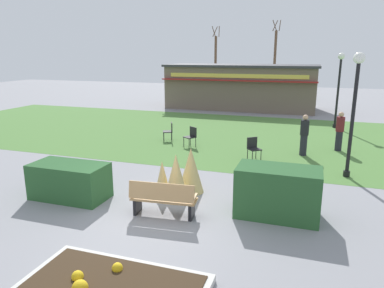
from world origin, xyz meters
name	(u,v)px	position (x,y,z in m)	size (l,w,h in m)	color
ground_plane	(150,219)	(0.00, 0.00, 0.00)	(80.00, 80.00, 0.00)	gray
lawn_patch	(234,135)	(0.00, 10.15, 0.00)	(36.00, 12.00, 0.01)	#4C7A38
park_bench	(163,199)	(0.27, 0.26, 0.48)	(1.74, 0.68, 0.95)	tan
hedge_left	(70,181)	(-2.76, 0.53, 0.51)	(2.17, 1.10, 1.03)	#28562B
hedge_right	(278,192)	(3.03, 1.21, 0.65)	(2.08, 1.10, 1.29)	#28562B
ornamental_grass_behind_left	(162,179)	(-0.25, 1.43, 0.55)	(0.51, 0.51, 1.10)	tan
ornamental_grass_behind_right	(191,170)	(0.40, 2.09, 0.69)	(0.78, 0.78, 1.38)	tan
ornamental_grass_behind_center	(176,177)	(0.20, 1.35, 0.68)	(0.73, 0.73, 1.36)	tan
lamppost_mid	(355,101)	(4.98, 5.09, 2.59)	(0.36, 0.36, 4.12)	black
lamppost_far	(339,81)	(5.00, 13.89, 2.59)	(0.36, 0.36, 4.12)	black
trash_bin	(81,177)	(-2.74, 1.04, 0.47)	(0.52, 0.52, 0.94)	#2D4233
food_kiosk	(241,87)	(-1.51, 19.60, 1.65)	(11.18, 4.52, 3.28)	#6B5B4C
cafe_chair_west	(191,135)	(-1.33, 7.26, 0.53)	(0.61, 0.61, 0.89)	black
cafe_chair_east	(170,130)	(-2.68, 7.99, 0.53)	(0.58, 0.58, 0.89)	black
cafe_chair_center	(253,147)	(1.63, 6.07, 0.53)	(0.62, 0.62, 0.89)	black
person_strolling	(304,135)	(3.48, 7.38, 0.86)	(0.34, 0.34, 1.69)	#23232D
person_standing	(340,131)	(4.89, 8.61, 0.86)	(0.34, 0.34, 1.69)	#23232D
parked_car_west_slot	(231,90)	(-3.95, 27.09, 0.64)	(4.30, 2.24, 1.20)	silver
parked_car_center_slot	(284,91)	(1.13, 27.09, 0.64)	(4.26, 2.17, 1.20)	#2D6638
tree_left_bg	(215,62)	(-7.00, 32.65, 3.14)	(0.91, 0.96, 7.01)	brown
tree_right_bg	(275,60)	(-0.52, 33.27, 3.40)	(0.91, 0.96, 7.53)	brown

